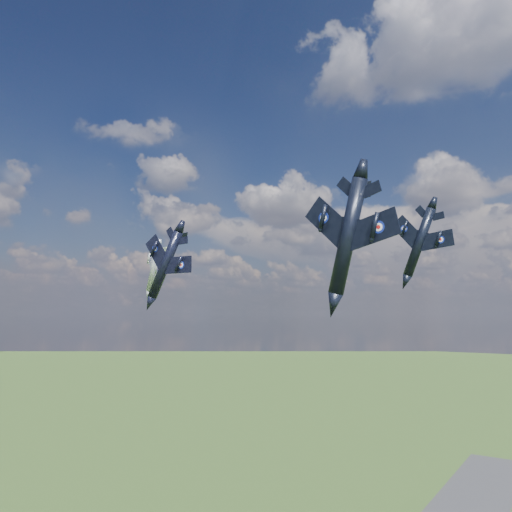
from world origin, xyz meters
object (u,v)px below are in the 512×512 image
Objects in this scene: jet_lead_navy at (165,264)px; jet_high_navy at (419,242)px; jet_right_navy at (348,236)px; jet_left_silver at (154,269)px.

jet_high_navy reaches higher than jet_lead_navy.
jet_right_navy is 43.05m from jet_high_navy.
jet_left_silver is (-25.78, 23.17, 2.37)m from jet_lead_navy.
jet_left_silver reaches higher than jet_lead_navy.
jet_lead_navy is 34.65m from jet_right_navy.
jet_right_navy is 0.85× the size of jet_high_navy.
jet_lead_navy is 0.88× the size of jet_high_navy.
jet_right_navy is at bearing -7.28° from jet_left_silver.
jet_lead_navy reaches higher than jet_right_navy.
jet_lead_navy is 34.74m from jet_left_silver.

